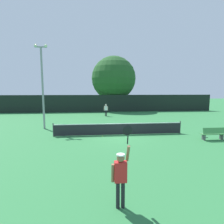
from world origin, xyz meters
TOP-DOWN VIEW (x-y plane):
  - ground_plane at (0.00, 0.00)m, footprint 120.00×120.00m
  - tennis_net at (0.00, 0.00)m, footprint 10.59×0.08m
  - perimeter_fence at (0.00, 15.82)m, footprint 37.19×0.12m
  - player_serving at (-1.21, -9.11)m, footprint 0.67×0.40m
  - player_receiving at (-0.37, 10.71)m, footprint 0.57×0.25m
  - tennis_ball at (-1.36, -0.45)m, footprint 0.07×0.07m
  - spare_racket at (6.61, -1.27)m, footprint 0.28×0.52m
  - courtside_bench at (6.70, -2.23)m, footprint 1.80×0.44m
  - light_pole at (-6.76, 3.04)m, footprint 1.18×0.28m
  - large_tree at (1.62, 18.89)m, footprint 8.06×8.06m
  - parked_car_near at (-8.14, 24.71)m, footprint 2.34×4.38m
  - parked_car_mid at (1.92, 24.17)m, footprint 2.05×4.26m
  - parked_car_far at (7.07, 22.14)m, footprint 2.21×4.33m

SIDE VIEW (x-z plane):
  - ground_plane at x=0.00m, z-range 0.00..0.00m
  - spare_racket at x=6.61m, z-range 0.00..0.04m
  - tennis_ball at x=-1.36m, z-range 0.00..0.07m
  - courtside_bench at x=6.70m, z-range 0.01..0.96m
  - tennis_net at x=0.00m, z-range -0.02..1.05m
  - parked_car_near at x=-8.14m, z-range -0.07..1.62m
  - parked_car_mid at x=1.92m, z-range -0.07..1.62m
  - parked_car_far at x=7.07m, z-range -0.07..1.62m
  - player_receiving at x=-0.37m, z-range 0.19..1.87m
  - player_serving at x=-1.21m, z-range -0.14..2.46m
  - perimeter_fence at x=0.00m, z-range 0.00..2.88m
  - light_pole at x=-6.76m, z-range 0.56..8.38m
  - large_tree at x=1.62m, z-range 0.89..10.74m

